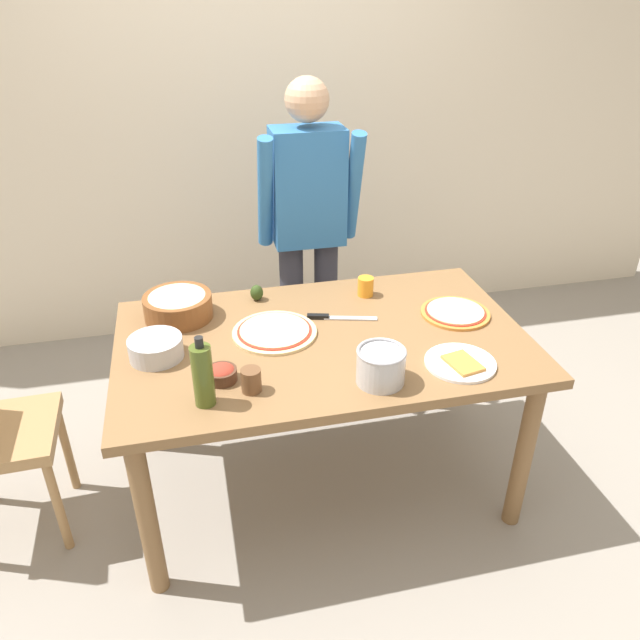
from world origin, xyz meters
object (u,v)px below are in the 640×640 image
at_px(mixing_bowl_steel, 156,348).
at_px(cup_small_brown, 251,380).
at_px(person_cook, 308,224).
at_px(cup_orange, 366,286).
at_px(pizza_raw_on_board, 275,332).
at_px(plate_with_slice, 461,363).
at_px(dining_table, 323,357).
at_px(avocado, 257,293).
at_px(steel_pot, 381,366).
at_px(pizza_cooked_on_tray, 455,312).
at_px(chef_knife, 333,317).
at_px(small_sauce_bowl, 221,373).
at_px(olive_oil_bottle, 203,375).
at_px(popcorn_bowl, 178,304).

relative_size(mixing_bowl_steel, cup_small_brown, 2.35).
bearing_deg(person_cook, cup_small_brown, -112.02).
distance_m(cup_orange, cup_small_brown, 0.83).
height_order(pizza_raw_on_board, cup_small_brown, cup_small_brown).
bearing_deg(plate_with_slice, dining_table, 145.99).
relative_size(cup_orange, avocado, 1.21).
bearing_deg(avocado, cup_orange, -7.61).
xyz_separation_m(dining_table, steel_pot, (0.13, -0.33, 0.16)).
bearing_deg(dining_table, mixing_bowl_steel, 179.88).
bearing_deg(plate_with_slice, pizza_cooked_on_tray, 69.06).
relative_size(person_cook, mixing_bowl_steel, 8.10).
bearing_deg(steel_pot, chef_knife, 96.33).
bearing_deg(mixing_bowl_steel, avocado, 41.02).
bearing_deg(small_sauce_bowl, dining_table, 26.16).
distance_m(plate_with_slice, olive_oil_bottle, 0.93).
bearing_deg(popcorn_bowl, person_cook, 35.67).
distance_m(steel_pot, cup_small_brown, 0.45).
bearing_deg(mixing_bowl_steel, small_sauce_bowl, -42.41).
bearing_deg(steel_pot, cup_orange, 77.84).
height_order(popcorn_bowl, avocado, popcorn_bowl).
relative_size(person_cook, steel_pot, 9.34).
xyz_separation_m(small_sauce_bowl, chef_knife, (0.49, 0.34, -0.02)).
bearing_deg(steel_pot, small_sauce_bowl, 166.28).
xyz_separation_m(steel_pot, cup_orange, (0.14, 0.64, -0.02)).
height_order(pizza_cooked_on_tray, olive_oil_bottle, olive_oil_bottle).
height_order(mixing_bowl_steel, olive_oil_bottle, olive_oil_bottle).
xyz_separation_m(pizza_raw_on_board, cup_orange, (0.45, 0.24, 0.03)).
bearing_deg(steel_pot, cup_small_brown, 173.98).
distance_m(mixing_bowl_steel, avocado, 0.56).
height_order(olive_oil_bottle, cup_small_brown, olive_oil_bottle).
distance_m(popcorn_bowl, olive_oil_bottle, 0.62).
relative_size(person_cook, popcorn_bowl, 5.79).
bearing_deg(plate_with_slice, mixing_bowl_steel, 164.37).
height_order(plate_with_slice, popcorn_bowl, popcorn_bowl).
bearing_deg(pizza_cooked_on_tray, steel_pot, -139.47).
bearing_deg(plate_with_slice, popcorn_bowl, 149.19).
distance_m(pizza_cooked_on_tray, cup_orange, 0.41).
height_order(small_sauce_bowl, chef_knife, small_sauce_bowl).
height_order(steel_pot, cup_small_brown, steel_pot).
distance_m(popcorn_bowl, small_sauce_bowl, 0.51).
bearing_deg(cup_small_brown, avocado, 80.62).
height_order(pizza_cooked_on_tray, chef_knife, pizza_cooked_on_tray).
bearing_deg(small_sauce_bowl, popcorn_bowl, 105.13).
distance_m(pizza_raw_on_board, small_sauce_bowl, 0.36).
xyz_separation_m(person_cook, pizza_cooked_on_tray, (0.48, -0.70, -0.17)).
relative_size(plate_with_slice, cup_orange, 3.06).
bearing_deg(pizza_cooked_on_tray, cup_small_brown, -159.18).
height_order(person_cook, pizza_raw_on_board, person_cook).
xyz_separation_m(mixing_bowl_steel, steel_pot, (0.76, -0.34, 0.03)).
bearing_deg(dining_table, plate_with_slice, -34.01).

